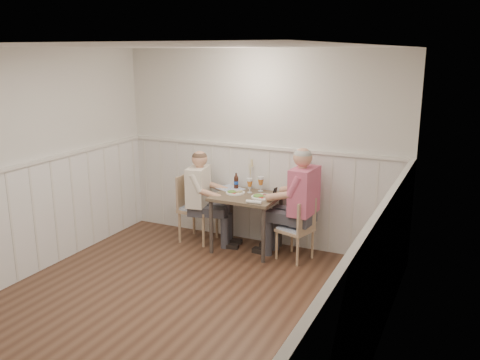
{
  "coord_description": "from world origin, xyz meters",
  "views": [
    {
      "loc": [
        2.6,
        -3.91,
        2.56
      ],
      "look_at": [
        -0.01,
        1.64,
        1.0
      ],
      "focal_mm": 38.0,
      "sensor_mm": 36.0,
      "label": 1
    }
  ],
  "objects_px": {
    "chair_right": "(298,227)",
    "man_in_pink": "(300,212)",
    "dining_table": "(247,203)",
    "grass_vase": "(250,175)",
    "beer_bottle": "(236,182)",
    "chair_left": "(194,205)",
    "diner_cream": "(201,205)"
  },
  "relations": [
    {
      "from": "beer_bottle",
      "to": "man_in_pink",
      "type": "bearing_deg",
      "value": -12.21
    },
    {
      "from": "chair_right",
      "to": "grass_vase",
      "type": "relative_size",
      "value": 1.83
    },
    {
      "from": "grass_vase",
      "to": "man_in_pink",
      "type": "bearing_deg",
      "value": -19.1
    },
    {
      "from": "chair_right",
      "to": "man_in_pink",
      "type": "bearing_deg",
      "value": 92.38
    },
    {
      "from": "dining_table",
      "to": "man_in_pink",
      "type": "xyz_separation_m",
      "value": [
        0.72,
        0.03,
        -0.03
      ]
    },
    {
      "from": "man_in_pink",
      "to": "beer_bottle",
      "type": "xyz_separation_m",
      "value": [
        -0.99,
        0.21,
        0.24
      ]
    },
    {
      "from": "chair_right",
      "to": "grass_vase",
      "type": "bearing_deg",
      "value": 157.33
    },
    {
      "from": "man_in_pink",
      "to": "beer_bottle",
      "type": "relative_size",
      "value": 6.7
    },
    {
      "from": "chair_left",
      "to": "man_in_pink",
      "type": "height_order",
      "value": "man_in_pink"
    },
    {
      "from": "man_in_pink",
      "to": "grass_vase",
      "type": "distance_m",
      "value": 0.93
    },
    {
      "from": "chair_right",
      "to": "man_in_pink",
      "type": "xyz_separation_m",
      "value": [
        -0.0,
        0.06,
        0.18
      ]
    },
    {
      "from": "chair_left",
      "to": "grass_vase",
      "type": "distance_m",
      "value": 0.88
    },
    {
      "from": "chair_left",
      "to": "beer_bottle",
      "type": "height_order",
      "value": "beer_bottle"
    },
    {
      "from": "diner_cream",
      "to": "beer_bottle",
      "type": "xyz_separation_m",
      "value": [
        0.39,
        0.28,
        0.3
      ]
    },
    {
      "from": "chair_right",
      "to": "beer_bottle",
      "type": "height_order",
      "value": "beer_bottle"
    },
    {
      "from": "man_in_pink",
      "to": "dining_table",
      "type": "bearing_deg",
      "value": -177.84
    },
    {
      "from": "chair_right",
      "to": "chair_left",
      "type": "bearing_deg",
      "value": 177.65
    },
    {
      "from": "beer_bottle",
      "to": "chair_left",
      "type": "bearing_deg",
      "value": -158.65
    },
    {
      "from": "dining_table",
      "to": "grass_vase",
      "type": "distance_m",
      "value": 0.44
    },
    {
      "from": "chair_left",
      "to": "beer_bottle",
      "type": "xyz_separation_m",
      "value": [
        0.54,
        0.21,
        0.34
      ]
    },
    {
      "from": "chair_right",
      "to": "chair_left",
      "type": "height_order",
      "value": "chair_left"
    },
    {
      "from": "beer_bottle",
      "to": "grass_vase",
      "type": "bearing_deg",
      "value": 22.36
    },
    {
      "from": "chair_right",
      "to": "man_in_pink",
      "type": "relative_size",
      "value": 0.55
    },
    {
      "from": "dining_table",
      "to": "grass_vase",
      "type": "height_order",
      "value": "grass_vase"
    },
    {
      "from": "beer_bottle",
      "to": "grass_vase",
      "type": "height_order",
      "value": "grass_vase"
    },
    {
      "from": "diner_cream",
      "to": "grass_vase",
      "type": "height_order",
      "value": "diner_cream"
    },
    {
      "from": "chair_right",
      "to": "beer_bottle",
      "type": "relative_size",
      "value": 3.68
    },
    {
      "from": "dining_table",
      "to": "grass_vase",
      "type": "bearing_deg",
      "value": 107.06
    },
    {
      "from": "chair_left",
      "to": "beer_bottle",
      "type": "bearing_deg",
      "value": 21.35
    },
    {
      "from": "man_in_pink",
      "to": "grass_vase",
      "type": "xyz_separation_m",
      "value": [
        -0.82,
        0.28,
        0.34
      ]
    },
    {
      "from": "man_in_pink",
      "to": "chair_right",
      "type": "bearing_deg",
      "value": -87.62
    },
    {
      "from": "chair_right",
      "to": "man_in_pink",
      "type": "distance_m",
      "value": 0.19
    }
  ]
}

